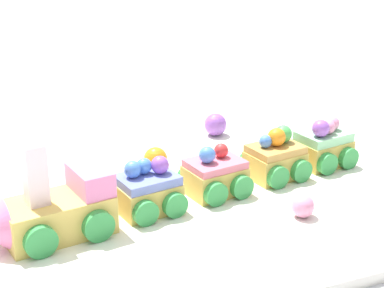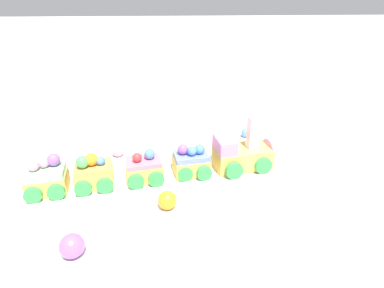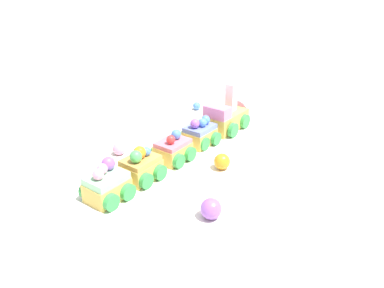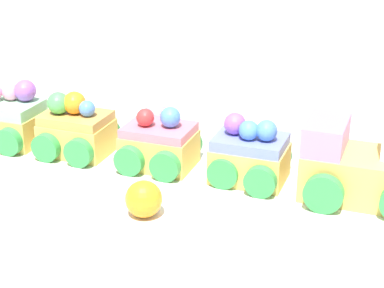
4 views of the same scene
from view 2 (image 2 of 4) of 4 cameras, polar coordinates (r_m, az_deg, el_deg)
name	(u,v)px [view 2 (image 2 of 4)]	position (r m, az deg, el deg)	size (l,w,h in m)	color
ground_plane	(167,187)	(0.55, -4.69, -8.15)	(10.00, 10.00, 0.00)	#B2B2B7
display_board	(167,184)	(0.54, -4.71, -7.63)	(0.83, 0.45, 0.01)	white
cake_train_locomotive	(247,154)	(0.58, 10.44, -1.79)	(0.14, 0.09, 0.10)	#E0BC56
cake_car_blueberry	(191,162)	(0.55, -0.17, -3.50)	(0.07, 0.07, 0.06)	#E0BC56
cake_car_strawberry	(144,169)	(0.54, -9.05, -4.68)	(0.07, 0.07, 0.06)	#E0BC56
cake_car_caramel	(94,174)	(0.54, -18.21, -5.39)	(0.07, 0.07, 0.06)	#E0BC56
cake_car_mint	(47,179)	(0.56, -25.91, -5.98)	(0.07, 0.07, 0.06)	#E0BC56
gumball_purple	(72,246)	(0.42, -21.91, -17.55)	(0.03, 0.03, 0.03)	#9956C6
gumball_pink	(118,151)	(0.63, -13.98, -1.26)	(0.02, 0.02, 0.02)	pink
gumball_blue	(245,133)	(0.71, 10.12, 2.08)	(0.02, 0.02, 0.02)	#4C84E0
gumball_orange	(169,200)	(0.47, -4.42, -10.61)	(0.03, 0.03, 0.03)	orange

